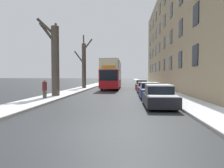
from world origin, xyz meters
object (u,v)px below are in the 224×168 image
(parked_car_1, at_px, (150,91))
(oncoming_van, at_px, (116,78))
(double_decker_bus, at_px, (112,73))
(bare_tree_left_0, at_px, (55,58))
(parked_car_0, at_px, (159,97))
(parked_car_2, at_px, (145,88))
(bare_tree_left_1, at_px, (84,64))
(pedestrian_left_sidewalk, at_px, (45,89))
(parked_car_3, at_px, (141,85))

(parked_car_1, distance_m, oncoming_van, 34.04)
(double_decker_bus, relative_size, oncoming_van, 1.76)
(bare_tree_left_0, relative_size, parked_car_0, 1.78)
(parked_car_2, bearing_deg, bare_tree_left_1, 142.23)
(oncoming_van, relative_size, pedestrian_left_sidewalk, 3.34)
(double_decker_bus, height_order, pedestrian_left_sidewalk, double_decker_bus)
(bare_tree_left_1, relative_size, parked_car_0, 2.07)
(parked_car_3, xyz_separation_m, oncoming_van, (-5.18, 22.12, 0.70))
(bare_tree_left_1, height_order, parked_car_0, bare_tree_left_1)
(bare_tree_left_0, distance_m, double_decker_bus, 13.15)
(parked_car_0, bearing_deg, parked_car_1, 90.00)
(bare_tree_left_1, xyz_separation_m, parked_car_2, (8.92, -6.91, -3.25))
(parked_car_1, height_order, parked_car_2, parked_car_1)
(parked_car_1, relative_size, parked_car_3, 0.95)
(bare_tree_left_0, bearing_deg, oncoming_van, 83.56)
(bare_tree_left_1, bearing_deg, pedestrian_left_sidewalk, -90.42)
(double_decker_bus, bearing_deg, bare_tree_left_1, 178.96)
(bare_tree_left_0, height_order, oncoming_van, bare_tree_left_0)
(parked_car_2, bearing_deg, oncoming_van, 100.43)
(bare_tree_left_0, relative_size, pedestrian_left_sidewalk, 4.27)
(bare_tree_left_1, height_order, double_decker_bus, bare_tree_left_1)
(double_decker_bus, bearing_deg, parked_car_3, -10.45)
(bare_tree_left_0, distance_m, pedestrian_left_sidewalk, 3.57)
(bare_tree_left_0, distance_m, parked_car_1, 9.47)
(double_decker_bus, xyz_separation_m, parked_car_2, (4.54, -6.83, -1.87))
(bare_tree_left_0, xyz_separation_m, parked_car_2, (8.97, 5.49, -3.10))
(bare_tree_left_1, bearing_deg, parked_car_1, -54.34)
(bare_tree_left_1, distance_m, parked_car_1, 15.63)
(parked_car_1, bearing_deg, oncoming_van, 98.75)
(bare_tree_left_1, bearing_deg, parked_car_2, -37.77)
(double_decker_bus, distance_m, pedestrian_left_sidewalk, 15.35)
(parked_car_0, bearing_deg, double_decker_bus, 104.36)
(oncoming_van, bearing_deg, bare_tree_left_1, -100.01)
(parked_car_0, bearing_deg, oncoming_van, 97.56)
(parked_car_0, distance_m, parked_car_1, 5.37)
(oncoming_van, bearing_deg, parked_car_2, -79.57)
(parked_car_1, distance_m, parked_car_3, 11.51)
(oncoming_van, height_order, pedestrian_left_sidewalk, oncoming_van)
(bare_tree_left_1, xyz_separation_m, double_decker_bus, (4.38, -0.08, -1.38))
(parked_car_0, relative_size, parked_car_1, 1.00)
(parked_car_1, relative_size, parked_car_2, 1.05)
(parked_car_3, bearing_deg, oncoming_van, 103.17)
(double_decker_bus, height_order, parked_car_3, double_decker_bus)
(parked_car_1, bearing_deg, parked_car_2, 90.00)
(pedestrian_left_sidewalk, bearing_deg, parked_car_0, -3.17)
(double_decker_bus, bearing_deg, parked_car_2, -56.41)
(parked_car_0, relative_size, parked_car_2, 1.04)
(parked_car_2, xyz_separation_m, pedestrian_left_sidewalk, (-9.03, -7.77, 0.35))
(parked_car_0, distance_m, parked_car_2, 10.89)
(parked_car_1, bearing_deg, pedestrian_left_sidewalk, -166.01)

